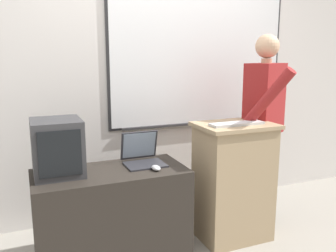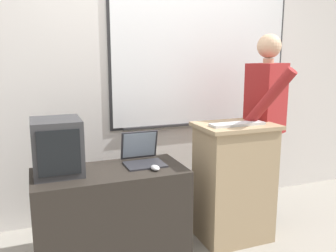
{
  "view_description": "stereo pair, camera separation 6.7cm",
  "coord_description": "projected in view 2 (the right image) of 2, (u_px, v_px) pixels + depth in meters",
  "views": [
    {
      "loc": [
        -1.1,
        -2.0,
        1.49
      ],
      "look_at": [
        -0.08,
        0.47,
        0.96
      ],
      "focal_mm": 38.0,
      "sensor_mm": 36.0,
      "label": 1
    },
    {
      "loc": [
        -1.04,
        -2.02,
        1.49
      ],
      "look_at": [
        -0.08,
        0.47,
        0.96
      ],
      "focal_mm": 38.0,
      "sensor_mm": 36.0,
      "label": 2
    }
  ],
  "objects": [
    {
      "name": "back_wall",
      "position": [
        150.0,
        61.0,
        3.32
      ],
      "size": [
        6.4,
        0.17,
        2.88
      ],
      "color": "silver",
      "rests_on": "ground_plane"
    },
    {
      "name": "wireless_keyboard",
      "position": [
        237.0,
        124.0,
        2.74
      ],
      "size": [
        0.44,
        0.12,
        0.02
      ],
      "color": "silver",
      "rests_on": "lectern_podium"
    },
    {
      "name": "laptop",
      "position": [
        142.0,
        153.0,
        2.73
      ],
      "size": [
        0.29,
        0.29,
        0.24
      ],
      "color": "#28282D",
      "rests_on": "side_desk"
    },
    {
      "name": "side_desk",
      "position": [
        111.0,
        214.0,
        2.62
      ],
      "size": [
        1.09,
        0.52,
        0.68
      ],
      "color": "#28231E",
      "rests_on": "ground_plane"
    },
    {
      "name": "person_presenter",
      "position": [
        266.0,
        118.0,
        3.09
      ],
      "size": [
        0.58,
        0.68,
        1.67
      ],
      "rotation": [
        0.0,
        0.0,
        0.49
      ],
      "color": "#333338",
      "rests_on": "ground_plane"
    },
    {
      "name": "computer_mouse_by_laptop",
      "position": [
        155.0,
        168.0,
        2.56
      ],
      "size": [
        0.06,
        0.1,
        0.03
      ],
      "color": "#BCBCC1",
      "rests_on": "side_desk"
    },
    {
      "name": "lectern_podium",
      "position": [
        234.0,
        182.0,
        2.89
      ],
      "size": [
        0.61,
        0.45,
        0.97
      ],
      "color": "tan",
      "rests_on": "ground_plane"
    },
    {
      "name": "crt_monitor",
      "position": [
        57.0,
        147.0,
        2.45
      ],
      "size": [
        0.33,
        0.37,
        0.39
      ],
      "color": "#333335",
      "rests_on": "side_desk"
    }
  ]
}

